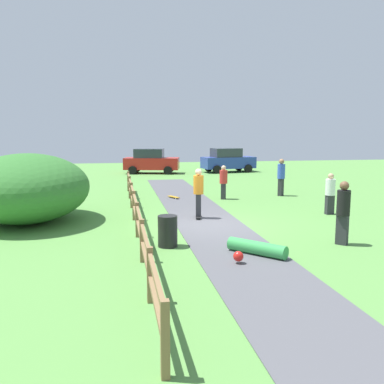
# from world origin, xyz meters

# --- Properties ---
(ground_plane) EXTENTS (60.00, 60.00, 0.00)m
(ground_plane) POSITION_xyz_m (0.00, 0.00, 0.00)
(ground_plane) COLOR #568E42
(asphalt_path) EXTENTS (2.40, 28.00, 0.02)m
(asphalt_path) POSITION_xyz_m (0.00, 0.00, 0.01)
(asphalt_path) COLOR #515156
(asphalt_path) RESTS_ON ground_plane
(wooden_fence) EXTENTS (0.12, 18.12, 1.10)m
(wooden_fence) POSITION_xyz_m (-2.60, 0.00, 0.67)
(wooden_fence) COLOR olive
(wooden_fence) RESTS_ON ground_plane
(bush_large) EXTENTS (4.43, 5.32, 2.49)m
(bush_large) POSITION_xyz_m (-6.42, 1.68, 1.25)
(bush_large) COLOR #33702D
(bush_large) RESTS_ON ground_plane
(trash_bin) EXTENTS (0.56, 0.56, 0.90)m
(trash_bin) POSITION_xyz_m (-1.80, -2.54, 0.45)
(trash_bin) COLOR black
(trash_bin) RESTS_ON ground_plane
(skater_riding) EXTENTS (0.45, 0.82, 1.87)m
(skater_riding) POSITION_xyz_m (-0.19, 1.14, 1.07)
(skater_riding) COLOR black
(skater_riding) RESTS_ON asphalt_path
(skater_fallen) EXTENTS (1.53, 1.51, 0.36)m
(skater_fallen) POSITION_xyz_m (0.38, -3.85, 0.20)
(skater_fallen) COLOR green
(skater_fallen) RESTS_ON asphalt_path
(skateboard_loose) EXTENTS (0.55, 0.80, 0.08)m
(skateboard_loose) POSITION_xyz_m (-0.50, 6.00, 0.09)
(skateboard_loose) COLOR #BF8C19
(skateboard_loose) RESTS_ON asphalt_path
(bystander_black) EXTENTS (0.54, 0.54, 1.86)m
(bystander_black) POSITION_xyz_m (3.22, -3.21, 1.04)
(bystander_black) COLOR #2D2D33
(bystander_black) RESTS_ON ground_plane
(bystander_white) EXTENTS (0.41, 0.41, 1.64)m
(bystander_white) POSITION_xyz_m (5.09, 1.04, 0.90)
(bystander_white) COLOR #2D2D33
(bystander_white) RESTS_ON ground_plane
(bystander_blue) EXTENTS (0.54, 0.54, 1.89)m
(bystander_blue) POSITION_xyz_m (5.02, 5.97, 1.05)
(bystander_blue) COLOR #2D2D33
(bystander_blue) RESTS_ON ground_plane
(bystander_red) EXTENTS (0.50, 0.50, 1.64)m
(bystander_red) POSITION_xyz_m (1.87, 5.45, 0.90)
(bystander_red) COLOR #2D2D33
(bystander_red) RESTS_ON ground_plane
(parked_car_red) EXTENTS (4.47, 2.69, 1.92)m
(parked_car_red) POSITION_xyz_m (-0.58, 18.65, 0.96)
(parked_car_red) COLOR red
(parked_car_red) RESTS_ON ground_plane
(parked_car_blue) EXTENTS (4.41, 2.50, 1.92)m
(parked_car_blue) POSITION_xyz_m (5.58, 18.63, 0.96)
(parked_car_blue) COLOR #283D99
(parked_car_blue) RESTS_ON ground_plane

